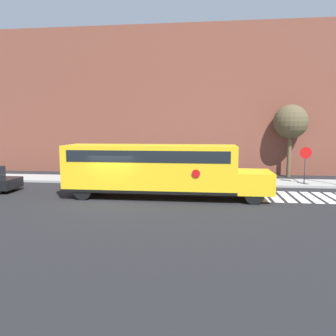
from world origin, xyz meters
name	(u,v)px	position (x,y,z in m)	size (l,w,h in m)	color
ground_plane	(113,200)	(0.00, 0.00, 0.00)	(60.00, 60.00, 0.00)	black
sidewalk_strip	(138,180)	(0.00, 6.50, 0.07)	(44.00, 3.00, 0.15)	#9E9E99
building_backdrop	(152,102)	(0.00, 13.00, 6.35)	(32.00, 4.00, 12.69)	brown
crosswalk_stripes	(305,197)	(10.85, 2.00, 0.00)	(5.40, 3.20, 0.01)	white
school_bus	(157,168)	(2.33, 0.92, 1.74)	(11.61, 2.57, 3.02)	yellow
stop_sign	(305,160)	(11.87, 5.86, 1.82)	(0.79, 0.10, 2.69)	#38383A
tree_near_sidewalk	(291,122)	(11.81, 10.08, 4.43)	(2.72, 2.72, 5.84)	brown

